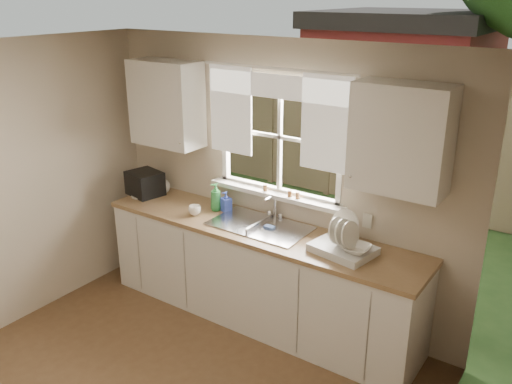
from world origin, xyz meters
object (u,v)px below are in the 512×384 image
Objects in this scene: cup at (195,210)px; black_appliance at (145,183)px; dish_rack at (343,245)px; soap_bottle_a at (216,197)px.

black_appliance reaches higher than cup.
dish_rack is at bearing 6.86° from cup.
dish_rack is 1.60× the size of black_appliance.
soap_bottle_a reaches higher than black_appliance.
black_appliance is at bearing 178.86° from dish_rack.
soap_bottle_a is 2.34× the size of cup.
dish_rack is 1.38m from soap_bottle_a.
soap_bottle_a reaches higher than cup.
dish_rack is 1.47m from cup.
dish_rack reaches higher than black_appliance.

